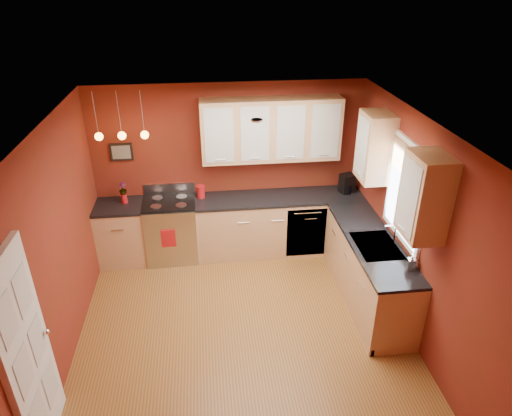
{
  "coord_description": "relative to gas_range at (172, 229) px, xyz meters",
  "views": [
    {
      "loc": [
        -0.36,
        -4.28,
        3.99
      ],
      "look_at": [
        0.27,
        1.0,
        1.19
      ],
      "focal_mm": 32.0,
      "sensor_mm": 36.0,
      "label": 1
    }
  ],
  "objects": [
    {
      "name": "dish_towel",
      "position": [
        -0.03,
        -0.33,
        0.04
      ],
      "size": [
        0.21,
        0.01,
        0.28
      ],
      "primitive_type": "cube",
      "color": "#B21318",
      "rests_on": "gas_range"
    },
    {
      "name": "ceiling",
      "position": [
        0.92,
        -1.8,
        2.12
      ],
      "size": [
        4.0,
        4.2,
        0.02
      ],
      "primitive_type": "cube",
      "color": "beige",
      "rests_on": "wall_back"
    },
    {
      "name": "counter_back_right",
      "position": [
        1.65,
        -0.0,
        0.44
      ],
      "size": [
        2.54,
        0.62,
        0.04
      ],
      "primitive_type": "cube",
      "color": "black",
      "rests_on": "base_cabinets_back_right"
    },
    {
      "name": "gas_range",
      "position": [
        0.0,
        0.0,
        0.0
      ],
      "size": [
        0.76,
        0.64,
        1.11
      ],
      "color": "#B2B2B7",
      "rests_on": "floor"
    },
    {
      "name": "door_left_wall",
      "position": [
        -1.05,
        -3.0,
        0.54
      ],
      "size": [
        0.12,
        0.82,
        2.05
      ],
      "color": "white",
      "rests_on": "floor"
    },
    {
      "name": "pendant_lights",
      "position": [
        -0.53,
        -0.05,
        1.53
      ],
      "size": [
        0.71,
        0.11,
        0.66
      ],
      "color": "#95949A",
      "rests_on": "ceiling"
    },
    {
      "name": "wall_back",
      "position": [
        0.92,
        0.3,
        0.82
      ],
      "size": [
        4.0,
        0.02,
        2.6
      ],
      "primitive_type": "cube",
      "color": "maroon",
      "rests_on": "floor"
    },
    {
      "name": "window",
      "position": [
        2.89,
        -1.5,
        1.21
      ],
      "size": [
        0.06,
        1.02,
        1.22
      ],
      "color": "white",
      "rests_on": "wall_right"
    },
    {
      "name": "upper_cabinets_back",
      "position": [
        1.52,
        0.12,
        1.47
      ],
      "size": [
        2.0,
        0.35,
        0.9
      ],
      "primitive_type": "cube",
      "color": "tan",
      "rests_on": "wall_back"
    },
    {
      "name": "wall_front",
      "position": [
        0.92,
        -3.9,
        0.82
      ],
      "size": [
        4.0,
        0.02,
        2.6
      ],
      "primitive_type": "cube",
      "color": "maroon",
      "rests_on": "floor"
    },
    {
      "name": "base_cabinets_back_left",
      "position": [
        -0.73,
        -0.0,
        -0.03
      ],
      "size": [
        0.7,
        0.6,
        0.9
      ],
      "primitive_type": "cube",
      "color": "tan",
      "rests_on": "floor"
    },
    {
      "name": "counter_back_left",
      "position": [
        -0.73,
        -0.0,
        0.44
      ],
      "size": [
        0.7,
        0.62,
        0.04
      ],
      "primitive_type": "cube",
      "color": "black",
      "rests_on": "base_cabinets_back_left"
    },
    {
      "name": "floor",
      "position": [
        0.92,
        -1.8,
        -0.48
      ],
      "size": [
        4.2,
        4.2,
        0.0
      ],
      "primitive_type": "plane",
      "color": "olive",
      "rests_on": "ground"
    },
    {
      "name": "red_vase",
      "position": [
        -0.65,
        0.06,
        0.53
      ],
      "size": [
        0.09,
        0.09,
        0.14
      ],
      "primitive_type": "cylinder",
      "color": "#B21318",
      "rests_on": "counter_back_left"
    },
    {
      "name": "dishwasher_front",
      "position": [
        2.02,
        -0.29,
        -0.03
      ],
      "size": [
        0.6,
        0.02,
        0.8
      ],
      "primitive_type": "cube",
      "color": "#B2B2B7",
      "rests_on": "base_cabinets_back_right"
    },
    {
      "name": "wall_left",
      "position": [
        -1.08,
        -1.8,
        0.82
      ],
      "size": [
        0.02,
        4.2,
        2.6
      ],
      "primitive_type": "cube",
      "color": "maroon",
      "rests_on": "floor"
    },
    {
      "name": "upper_cabinets_right",
      "position": [
        2.75,
        -1.48,
        1.47
      ],
      "size": [
        0.35,
        1.95,
        0.9
      ],
      "primitive_type": "cube",
      "color": "tan",
      "rests_on": "wall_right"
    },
    {
      "name": "counter_right",
      "position": [
        2.62,
        -1.35,
        0.44
      ],
      "size": [
        0.62,
        2.1,
        0.04
      ],
      "primitive_type": "cube",
      "color": "black",
      "rests_on": "base_cabinets_right"
    },
    {
      "name": "base_cabinets_back_right",
      "position": [
        1.65,
        -0.0,
        -0.03
      ],
      "size": [
        2.54,
        0.6,
        0.9
      ],
      "primitive_type": "cube",
      "color": "tan",
      "rests_on": "floor"
    },
    {
      "name": "red_canister",
      "position": [
        0.47,
        0.1,
        0.56
      ],
      "size": [
        0.13,
        0.13,
        0.2
      ],
      "color": "#B21318",
      "rests_on": "counter_back_right"
    },
    {
      "name": "sink",
      "position": [
        2.62,
        -1.5,
        0.43
      ],
      "size": [
        0.5,
        0.7,
        0.33
      ],
      "color": "#95949A",
      "rests_on": "counter_right"
    },
    {
      "name": "wall_right",
      "position": [
        2.92,
        -1.8,
        0.82
      ],
      "size": [
        0.02,
        4.2,
        2.6
      ],
      "primitive_type": "cube",
      "color": "maroon",
      "rests_on": "floor"
    },
    {
      "name": "flowers",
      "position": [
        -0.65,
        0.06,
        0.68
      ],
      "size": [
        0.12,
        0.12,
        0.19
      ],
      "primitive_type": "imported",
      "rotation": [
        0.0,
        0.0,
        0.14
      ],
      "color": "#B21318",
      "rests_on": "red_vase"
    },
    {
      "name": "base_cabinets_right",
      "position": [
        2.62,
        -1.35,
        -0.03
      ],
      "size": [
        0.6,
        2.1,
        0.9
      ],
      "primitive_type": "cube",
      "color": "tan",
      "rests_on": "floor"
    },
    {
      "name": "soap_pump",
      "position": [
        2.83,
        -2.03,
        0.56
      ],
      "size": [
        0.1,
        0.1,
        0.2
      ],
      "primitive_type": "imported",
      "rotation": [
        0.0,
        0.0,
        -0.16
      ],
      "color": "white",
      "rests_on": "counter_right"
    },
    {
      "name": "coffee_maker",
      "position": [
        2.69,
        0.02,
        0.59
      ],
      "size": [
        0.24,
        0.24,
        0.29
      ],
      "rotation": [
        0.0,
        0.0,
        0.32
      ],
      "color": "black",
      "rests_on": "counter_back_right"
    },
    {
      "name": "wall_picture",
      "position": [
        -0.63,
        0.28,
        1.17
      ],
      "size": [
        0.32,
        0.03,
        0.26
      ],
      "primitive_type": "cube",
      "color": "black",
      "rests_on": "wall_back"
    }
  ]
}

